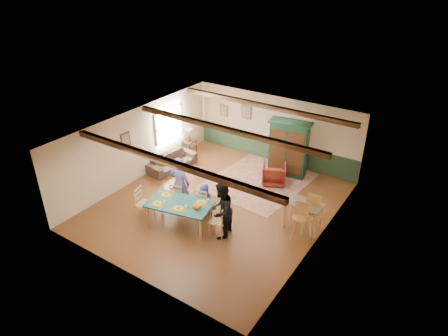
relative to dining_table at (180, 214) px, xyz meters
The scene contains 35 objects.
floor 1.68m from the dining_table, 79.40° to the left, with size 8.00×8.00×0.00m, color #5C321A.
wall_back 5.69m from the dining_table, 86.93° to the left, with size 7.00×0.02×2.70m, color beige.
wall_left 3.70m from the dining_table, 153.39° to the left, with size 0.02×8.00×2.70m, color beige.
wall_right 4.23m from the dining_table, 22.87° to the left, with size 0.02×8.00×2.70m, color beige.
ceiling 2.81m from the dining_table, 79.40° to the left, with size 7.00×8.00×0.02m, color white.
wainscot_back 5.59m from the dining_table, 86.92° to the left, with size 6.95×0.03×0.90m, color #223F29.
ceiling_beam_front 2.33m from the dining_table, 66.70° to the right, with size 6.95×0.16×0.16m, color #331F0E.
ceiling_beam_mid 2.99m from the dining_table, 81.48° to the left, with size 6.95×0.16×0.16m, color #331F0E.
ceiling_beam_back 5.11m from the dining_table, 86.27° to the left, with size 6.95×0.16×0.16m, color #331F0E.
window_left 4.72m from the dining_table, 133.82° to the left, with size 0.06×1.60×1.30m, color white, non-canonical shape.
picture_left_wall 3.59m from the dining_table, 162.44° to the left, with size 0.04×0.42×0.52m, color gray, non-canonical shape.
picture_back_a 5.83m from the dining_table, 100.17° to the left, with size 0.45×0.04×0.55m, color gray, non-canonical shape.
picture_back_b 6.08m from the dining_table, 110.65° to the left, with size 0.38×0.04×0.48m, color gray, non-canonical shape.
dining_table is the anchor object (origin of this frame).
dining_chair_far_left 0.90m from the dining_table, 131.14° to the left, with size 0.46×0.48×1.03m, color tan, non-canonical shape.
dining_chair_far_right 0.90m from the dining_table, 73.03° to the left, with size 0.46×0.48×1.03m, color tan, non-canonical shape.
dining_chair_end_left 1.25m from the dining_table, 167.92° to the right, with size 0.46×0.48×1.03m, color tan, non-canonical shape.
dining_chair_end_right 1.25m from the dining_table, 12.08° to the left, with size 0.46×0.48×1.03m, color tan, non-canonical shape.
person_man 1.11m from the dining_table, 128.65° to the left, with size 0.68×0.45×1.88m, color #5E508A.
person_woman 1.44m from the dining_table, 12.08° to the left, with size 0.87×0.68×1.79m, color black.
person_child 0.98m from the dining_table, 75.52° to the left, with size 0.53×0.35×1.09m, color #263A9B.
cat 0.79m from the dining_table, ahead, with size 0.39×0.15×0.20m, color orange, non-canonical shape.
place_setting_near_left 0.80m from the dining_table, 143.47° to the right, with size 0.43×0.33×0.11m, color yellow, non-canonical shape.
place_setting_near_center 0.55m from the dining_table, 56.12° to the right, with size 0.43×0.33×0.11m, color yellow, non-canonical shape.
place_setting_far_left 0.80m from the dining_table, 167.64° to the left, with size 0.43×0.33×0.11m, color yellow, non-canonical shape.
place_setting_far_right 0.80m from the dining_table, 36.53° to the left, with size 0.43×0.33×0.11m, color yellow, non-canonical shape.
area_rug 3.84m from the dining_table, 79.72° to the left, with size 3.11×3.70×0.01m, color beige.
armoire 5.03m from the dining_table, 74.95° to the left, with size 1.53×0.61×2.16m, color #143320.
armchair 4.10m from the dining_table, 72.98° to the left, with size 0.83×0.85×0.78m, color #4A110E.
sofa 3.83m from the dining_table, 133.93° to the left, with size 2.06×0.80×0.60m, color #3C2D25.
end_table 5.08m from the dining_table, 124.80° to the left, with size 0.48×0.48×0.60m, color #331F0E, non-canonical shape.
table_lamp 5.10m from the dining_table, 124.80° to the left, with size 0.30×0.30×0.54m, color beige, non-canonical shape.
counter_table 3.74m from the dining_table, 31.17° to the left, with size 1.11×0.65×0.92m, color #9E967B, non-canonical shape.
bar_stool_left 3.59m from the dining_table, 23.04° to the left, with size 0.42×0.46×1.18m, color tan, non-canonical shape.
bar_stool_right 3.90m from the dining_table, 27.53° to the left, with size 0.45×0.50×1.27m, color tan, non-canonical shape.
Camera 1 is at (6.40, -9.27, 7.45)m, focal length 32.00 mm.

